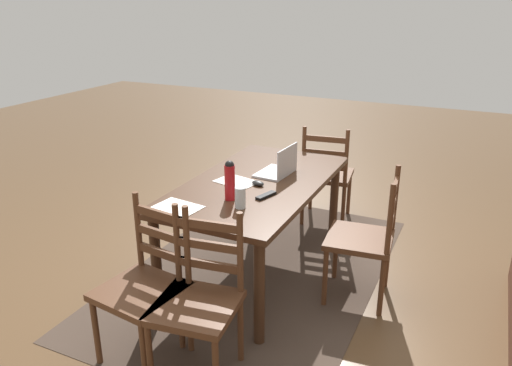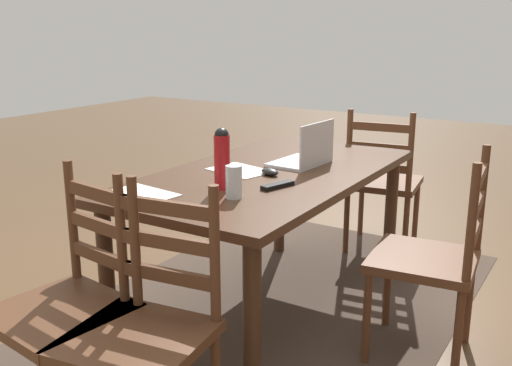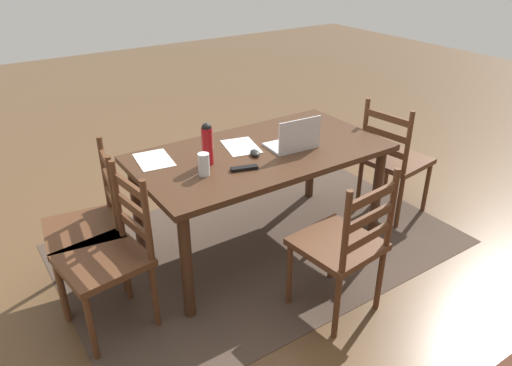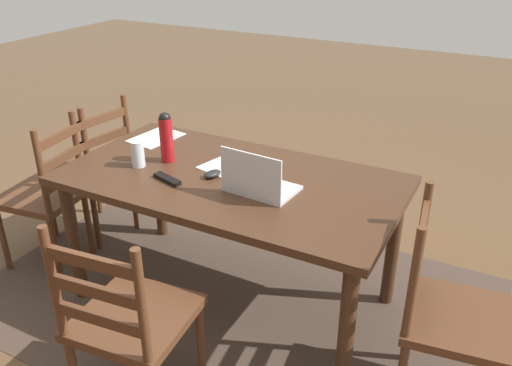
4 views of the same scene
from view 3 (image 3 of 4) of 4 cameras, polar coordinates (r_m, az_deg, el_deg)
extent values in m
plane|color=brown|center=(3.60, 0.53, -7.20)|extent=(14.00, 14.00, 0.00)
cube|color=#47382D|center=(3.59, 0.53, -7.16)|extent=(2.76, 1.79, 0.01)
cube|color=#422819|center=(3.24, 0.59, 3.54)|extent=(1.69, 0.91, 0.04)
cylinder|color=#422819|center=(4.09, 6.50, 2.89)|extent=(0.07, 0.07, 0.71)
cylinder|color=#422819|center=(3.40, -13.82, -3.17)|extent=(0.07, 0.07, 0.71)
cylinder|color=#422819|center=(3.62, 14.05, -1.28)|extent=(0.07, 0.07, 0.71)
cylinder|color=#422819|center=(2.82, -8.19, -9.70)|extent=(0.07, 0.07, 0.71)
cube|color=#56331E|center=(2.81, -17.68, -8.68)|extent=(0.49, 0.49, 0.04)
cylinder|color=#56331E|center=(2.77, -18.89, -15.87)|extent=(0.04, 0.04, 0.43)
cylinder|color=#56331E|center=(3.05, -21.87, -11.81)|extent=(0.04, 0.04, 0.43)
cylinder|color=#56331E|center=(2.87, -11.87, -12.89)|extent=(0.04, 0.04, 0.43)
cylinder|color=#56331E|center=(3.15, -15.43, -9.31)|extent=(0.04, 0.04, 0.43)
cylinder|color=#56331E|center=(2.59, -12.70, -4.59)|extent=(0.04, 0.04, 0.50)
cylinder|color=#56331E|center=(2.89, -16.44, -1.49)|extent=(0.04, 0.04, 0.50)
cube|color=#56331E|center=(2.79, -14.43, -4.73)|extent=(0.07, 0.36, 0.05)
cube|color=#56331E|center=(2.73, -14.73, -2.51)|extent=(0.07, 0.36, 0.05)
cube|color=#56331E|center=(2.67, -15.05, -0.18)|extent=(0.07, 0.36, 0.05)
cube|color=#56331E|center=(3.11, -19.74, -5.26)|extent=(0.50, 0.50, 0.04)
cylinder|color=#56331E|center=(3.08, -22.05, -11.44)|extent=(0.04, 0.04, 0.43)
cylinder|color=#56331E|center=(3.39, -22.75, -7.68)|extent=(0.04, 0.04, 0.43)
cylinder|color=#56331E|center=(3.10, -15.04, -9.92)|extent=(0.04, 0.04, 0.43)
cylinder|color=#56331E|center=(3.41, -16.44, -6.33)|extent=(0.04, 0.04, 0.43)
cylinder|color=#56331E|center=(2.84, -16.02, -2.05)|extent=(0.04, 0.04, 0.50)
cylinder|color=#56331E|center=(3.17, -17.41, 1.02)|extent=(0.04, 0.04, 0.50)
cube|color=#56331E|center=(3.05, -16.51, -2.09)|extent=(0.07, 0.36, 0.05)
cube|color=#56331E|center=(2.99, -16.82, 0.00)|extent=(0.07, 0.36, 0.05)
cube|color=#56331E|center=(2.94, -17.15, 2.16)|extent=(0.07, 0.36, 0.05)
cube|color=#56331E|center=(3.97, 16.27, 2.61)|extent=(0.49, 0.49, 0.04)
cylinder|color=#56331E|center=(4.31, 15.21, 1.28)|extent=(0.04, 0.04, 0.43)
cylinder|color=#56331E|center=(4.14, 19.48, -0.49)|extent=(0.04, 0.04, 0.43)
cylinder|color=#56331E|center=(4.02, 12.11, -0.27)|extent=(0.04, 0.04, 0.43)
cylinder|color=#56331E|center=(3.84, 16.56, -2.26)|extent=(0.04, 0.04, 0.43)
cylinder|color=#56331E|center=(3.82, 12.72, 6.13)|extent=(0.04, 0.04, 0.50)
cylinder|color=#56331E|center=(3.63, 17.49, 4.36)|extent=(0.04, 0.04, 0.50)
cube|color=#56331E|center=(3.75, 14.86, 3.87)|extent=(0.07, 0.36, 0.05)
cube|color=#56331E|center=(3.71, 15.09, 5.63)|extent=(0.07, 0.36, 0.05)
cube|color=#56331E|center=(3.67, 15.33, 7.44)|extent=(0.07, 0.36, 0.05)
cube|color=#56331E|center=(2.84, 9.57, -7.12)|extent=(0.48, 0.48, 0.04)
cylinder|color=#56331E|center=(2.97, 3.96, -10.66)|extent=(0.04, 0.04, 0.43)
cylinder|color=#56331E|center=(3.20, 8.97, -7.86)|extent=(0.04, 0.04, 0.43)
cylinder|color=#56331E|center=(2.78, 9.51, -14.28)|extent=(0.04, 0.04, 0.43)
cylinder|color=#56331E|center=(3.02, 14.40, -10.94)|extent=(0.04, 0.04, 0.43)
cylinder|color=#56331E|center=(2.48, 10.54, -5.98)|extent=(0.04, 0.04, 0.50)
cylinder|color=#56331E|center=(2.74, 15.73, -3.05)|extent=(0.04, 0.04, 0.50)
cube|color=#56331E|center=(2.66, 13.04, -6.27)|extent=(0.36, 0.06, 0.05)
cube|color=#56331E|center=(2.60, 13.33, -3.97)|extent=(0.36, 0.06, 0.05)
cube|color=#56331E|center=(2.53, 13.63, -1.56)|extent=(0.36, 0.06, 0.05)
cube|color=silver|center=(3.30, 4.08, 4.49)|extent=(0.34, 0.24, 0.02)
cube|color=silver|center=(3.17, 5.20, 5.71)|extent=(0.32, 0.03, 0.21)
cube|color=#A5CCEA|center=(3.18, 5.14, 5.74)|extent=(0.30, 0.03, 0.19)
cylinder|color=#A81419|center=(3.00, -5.75, 4.35)|extent=(0.07, 0.07, 0.24)
sphere|color=black|center=(2.96, -5.86, 6.47)|extent=(0.06, 0.06, 0.06)
cylinder|color=silver|center=(2.88, -6.18, 2.21)|extent=(0.07, 0.07, 0.14)
ellipsoid|color=black|center=(3.15, -0.12, 3.57)|extent=(0.08, 0.11, 0.03)
cube|color=black|center=(2.96, -1.40, 1.76)|extent=(0.18, 0.09, 0.02)
cube|color=white|center=(3.15, -11.97, 2.69)|extent=(0.25, 0.32, 0.00)
cube|color=white|center=(3.28, -1.78, 4.33)|extent=(0.27, 0.34, 0.00)
camera|label=1|loc=(1.75, -89.61, -0.42)|focal=35.29mm
camera|label=2|loc=(1.41, -61.94, -13.99)|focal=41.38mm
camera|label=4|loc=(2.93, 50.92, 15.05)|focal=37.21mm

